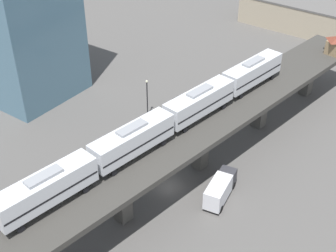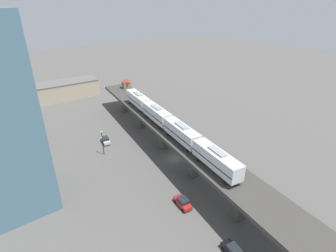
# 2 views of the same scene
# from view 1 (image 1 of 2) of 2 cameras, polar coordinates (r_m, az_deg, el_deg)

# --- Properties ---
(ground_plane) EXTENTS (400.00, 400.00, 0.00)m
(ground_plane) POSITION_cam_1_polar(r_m,az_deg,el_deg) (66.29, 0.16, -7.44)
(ground_plane) COLOR #514F4C
(elevated_viaduct) EXTENTS (22.47, 92.20, 7.63)m
(elevated_viaduct) POSITION_cam_1_polar(r_m,az_deg,el_deg) (62.04, 0.05, -2.98)
(elevated_viaduct) COLOR #393733
(elevated_viaduct) RESTS_ON ground
(subway_train) EXTENTS (10.44, 49.64, 4.45)m
(subway_train) POSITION_cam_1_polar(r_m,az_deg,el_deg) (61.55, -0.00, 0.80)
(subway_train) COLOR silver
(subway_train) RESTS_ON elevated_viaduct
(signal_hut) EXTENTS (3.68, 3.68, 3.40)m
(signal_hut) POSITION_cam_1_polar(r_m,az_deg,el_deg) (89.44, 19.84, 9.34)
(signal_hut) COLOR #8C7251
(signal_hut) RESTS_ON elevated_viaduct
(street_car_silver) EXTENTS (2.59, 4.66, 1.89)m
(street_car_silver) POSITION_cam_1_polar(r_m,az_deg,el_deg) (82.94, 1.51, 2.85)
(street_car_silver) COLOR #B7BABF
(street_car_silver) RESTS_ON ground
(street_car_red) EXTENTS (2.39, 4.60, 1.89)m
(street_car_red) POSITION_cam_1_polar(r_m,az_deg,el_deg) (63.20, -15.07, -10.30)
(street_car_red) COLOR #AD1E1E
(street_car_red) RESTS_ON ground
(delivery_truck) EXTENTS (3.41, 7.47, 3.20)m
(delivery_truck) POSITION_cam_1_polar(r_m,az_deg,el_deg) (63.81, 6.39, -7.56)
(delivery_truck) COLOR #333338
(delivery_truck) RESTS_ON ground
(street_lamp) EXTENTS (0.44, 0.44, 6.94)m
(street_lamp) POSITION_cam_1_polar(r_m,az_deg,el_deg) (79.03, -2.56, 3.79)
(street_lamp) COLOR black
(street_lamp) RESTS_ON ground
(warehouse_building) EXTENTS (28.93, 11.28, 6.80)m
(warehouse_building) POSITION_cam_1_polar(r_m,az_deg,el_deg) (118.92, 15.82, 12.90)
(warehouse_building) COLOR tan
(warehouse_building) RESTS_ON ground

